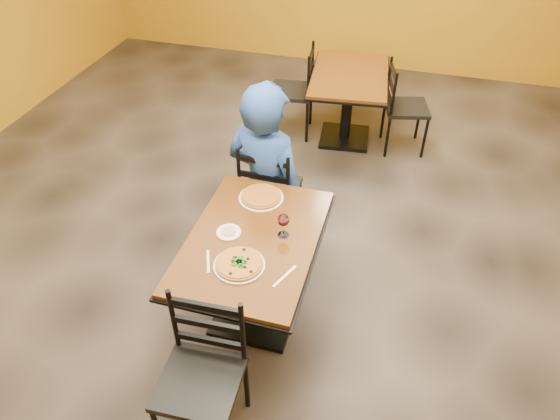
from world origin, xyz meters
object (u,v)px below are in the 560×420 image
(table_main, at_px, (254,260))
(chair_second_right, at_px, (407,108))
(plate_main, at_px, (239,265))
(pizza_main, at_px, (239,263))
(wine_glass, at_px, (283,224))
(chair_main_near, at_px, (200,383))
(diner, at_px, (266,169))
(chair_second_left, at_px, (291,91))
(chair_main_far, at_px, (271,189))
(pizza_far, at_px, (261,196))
(plate_far, at_px, (261,198))
(side_plate, at_px, (229,232))
(table_second, at_px, (348,92))

(table_main, distance_m, chair_second_right, 2.67)
(table_main, xyz_separation_m, plate_main, (-0.00, -0.25, 0.20))
(pizza_main, height_order, wine_glass, wine_glass)
(chair_main_near, relative_size, diner, 0.67)
(chair_second_left, bearing_deg, chair_main_far, 2.27)
(chair_second_right, height_order, pizza_far, chair_second_right)
(pizza_far, height_order, wine_glass, wine_glass)
(table_main, height_order, pizza_main, pizza_main)
(chair_second_right, relative_size, plate_main, 2.94)
(chair_main_far, relative_size, pizza_far, 3.32)
(pizza_main, relative_size, pizza_far, 1.01)
(plate_far, bearing_deg, pizza_main, -84.01)
(plate_main, bearing_deg, side_plate, 122.15)
(plate_main, bearing_deg, plate_far, 95.99)
(table_main, xyz_separation_m, chair_main_near, (-0.02, -0.89, -0.08))
(chair_second_right, bearing_deg, pizza_far, 144.74)
(plate_main, bearing_deg, pizza_far, 95.99)
(chair_main_far, xyz_separation_m, plate_far, (0.07, -0.48, 0.29))
(diner, height_order, side_plate, diner)
(wine_glass, bearing_deg, table_main, -154.60)
(chair_main_far, relative_size, side_plate, 5.81)
(chair_second_left, height_order, plate_main, chair_second_left)
(chair_main_far, xyz_separation_m, side_plate, (-0.02, -0.87, 0.29))
(chair_second_right, height_order, wine_glass, wine_glass)
(chair_second_left, xyz_separation_m, side_plate, (0.25, -2.54, 0.28))
(side_plate, xyz_separation_m, wine_glass, (0.34, 0.08, 0.08))
(plate_far, bearing_deg, table_main, -80.03)
(pizza_main, height_order, pizza_far, same)
(chair_second_left, xyz_separation_m, plate_main, (0.42, -2.80, 0.28))
(plate_main, bearing_deg, table_second, 86.24)
(plate_far, bearing_deg, chair_second_right, 68.34)
(chair_second_right, relative_size, plate_far, 2.94)
(chair_main_far, distance_m, side_plate, 0.92)
(chair_second_right, bearing_deg, wine_glass, 152.60)
(chair_second_right, bearing_deg, diner, 138.41)
(table_second, height_order, chair_main_far, chair_main_far)
(pizza_main, xyz_separation_m, pizza_far, (-0.07, 0.65, 0.00))
(table_second, height_order, pizza_far, pizza_far)
(table_main, distance_m, plate_main, 0.32)
(table_main, height_order, chair_second_right, chair_second_right)
(chair_second_right, relative_size, pizza_far, 3.25)
(table_second, relative_size, chair_second_right, 1.33)
(table_second, height_order, chair_main_near, chair_main_near)
(chair_main_near, xyz_separation_m, plate_far, (-0.05, 1.29, 0.28))
(table_main, distance_m, plate_far, 0.45)
(diner, distance_m, plate_main, 1.05)
(chair_main_far, bearing_deg, chair_main_near, 94.75)
(chair_main_far, bearing_deg, table_main, 100.03)
(plate_main, relative_size, pizza_far, 1.11)
(table_main, bearing_deg, plate_main, -90.46)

